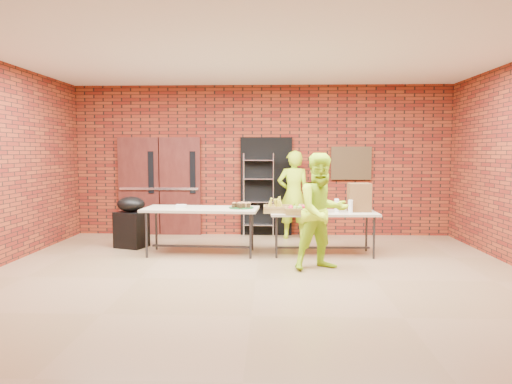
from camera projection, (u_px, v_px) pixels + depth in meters
room at (256, 165)px, 6.27m from camera, size 8.08×7.08×3.28m
double_doors at (160, 186)px, 9.82m from camera, size 1.78×0.12×2.10m
dark_doorway at (266, 186)px, 9.76m from camera, size 1.10×0.06×2.10m
bronze_plaque at (351, 163)px, 9.64m from camera, size 0.85×0.04×0.70m
wire_rack at (259, 195)px, 9.64m from camera, size 0.65×0.24×1.76m
table_left at (201, 212)px, 7.95m from camera, size 2.02×0.94×0.81m
table_right at (323, 215)px, 7.90m from camera, size 1.85×0.81×0.75m
basket_bananas at (278, 209)px, 7.82m from camera, size 0.48×0.37×0.15m
basket_oranges at (312, 208)px, 7.92m from camera, size 0.47×0.36×0.14m
basket_apples at (298, 210)px, 7.67m from camera, size 0.42×0.33×0.13m
muffin_tray at (241, 205)px, 7.91m from camera, size 0.43×0.43×0.11m
napkin_box at (181, 206)px, 7.95m from camera, size 0.17×0.11×0.06m
coffee_dispenser at (359, 197)px, 7.94m from camera, size 0.37×0.33×0.49m
cup_stack_front at (337, 206)px, 7.81m from camera, size 0.07×0.07×0.22m
cup_stack_mid at (350, 206)px, 7.74m from camera, size 0.07×0.07×0.22m
cup_stack_back at (336, 205)px, 7.87m from camera, size 0.08×0.08×0.23m
covered_grill at (131, 222)px, 8.54m from camera, size 0.64×0.58×0.96m
volunteer_woman at (293, 195)px, 9.39m from camera, size 0.68×0.47×1.81m
volunteer_man at (322, 212)px, 6.90m from camera, size 1.05×0.95×1.77m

